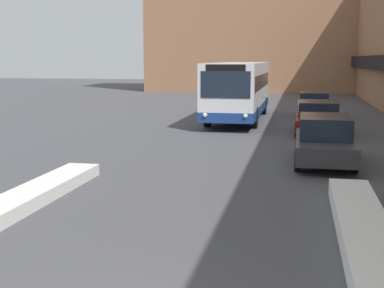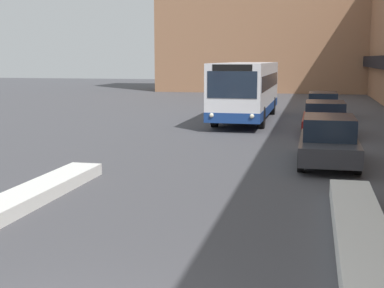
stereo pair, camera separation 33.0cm
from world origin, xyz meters
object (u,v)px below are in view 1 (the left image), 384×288
object	(u,v)px
parked_car_front	(324,140)
parked_car_middle	(318,117)
city_bus	(239,89)
parked_car_back	(314,104)

from	to	relation	value
parked_car_front	parked_car_middle	xyz separation A→B (m)	(-0.00, 7.01, -0.04)
parked_car_middle	parked_car_front	bearing A→B (deg)	-90.00
parked_car_front	parked_car_middle	world-z (taller)	parked_car_front
city_bus	parked_car_back	xyz separation A→B (m)	(4.01, 2.59, -0.98)
city_bus	parked_car_front	world-z (taller)	city_bus
parked_car_front	parked_car_middle	size ratio (longest dim) A/B	0.98
parked_car_middle	parked_car_back	xyz separation A→B (m)	(0.00, 7.18, -0.01)
parked_car_middle	parked_car_back	bearing A→B (deg)	90.00
city_bus	parked_car_middle	bearing A→B (deg)	-48.80
parked_car_back	parked_car_front	bearing A→B (deg)	-90.00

